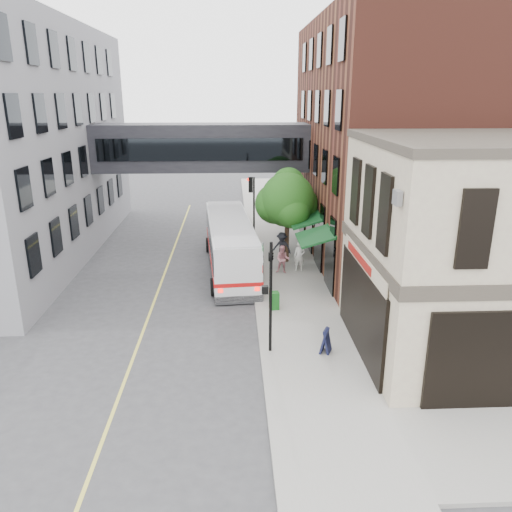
{
  "coord_description": "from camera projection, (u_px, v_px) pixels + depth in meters",
  "views": [
    {
      "loc": [
        -0.99,
        -15.65,
        9.89
      ],
      "look_at": [
        -0.04,
        4.6,
        3.26
      ],
      "focal_mm": 35.0,
      "sensor_mm": 36.0,
      "label": 1
    }
  ],
  "objects": [
    {
      "name": "ground",
      "position": [
        263.0,
        381.0,
        17.98
      ],
      "size": [
        120.0,
        120.0,
        0.0
      ],
      "primitive_type": "plane",
      "color": "#38383A",
      "rests_on": "ground"
    },
    {
      "name": "street_tree",
      "position": [
        287.0,
        200.0,
        29.41
      ],
      "size": [
        3.8,
        3.2,
        5.6
      ],
      "color": "#382619",
      "rests_on": "sidewalk_main"
    },
    {
      "name": "bus",
      "position": [
        230.0,
        243.0,
        28.95
      ],
      "size": [
        3.29,
        10.98,
        2.91
      ],
      "color": "silver",
      "rests_on": "ground"
    },
    {
      "name": "brick_building",
      "position": [
        412.0,
        143.0,
        30.48
      ],
      "size": [
        13.76,
        18.0,
        14.0
      ],
      "color": "#522319",
      "rests_on": "ground"
    },
    {
      "name": "street_sign_pole",
      "position": [
        263.0,
        267.0,
        24.04
      ],
      "size": [
        0.08,
        0.75,
        3.0
      ],
      "color": "gray",
      "rests_on": "sidewalk_main"
    },
    {
      "name": "newspaper_box",
      "position": [
        274.0,
        300.0,
        23.54
      ],
      "size": [
        0.48,
        0.44,
        0.85
      ],
      "primitive_type": "cube",
      "rotation": [
        0.0,
        0.0,
        0.15
      ],
      "color": "#135417",
      "rests_on": "sidewalk_main"
    },
    {
      "name": "sandwich_board",
      "position": [
        326.0,
        341.0,
        19.57
      ],
      "size": [
        0.55,
        0.65,
        0.98
      ],
      "primitive_type": "cube",
      "rotation": [
        0.0,
        0.0,
        -0.42
      ],
      "color": "black",
      "rests_on": "sidewalk_main"
    },
    {
      "name": "pedestrian_c",
      "position": [
        282.0,
        247.0,
        29.96
      ],
      "size": [
        1.38,
        1.19,
        1.85
      ],
      "primitive_type": "imported",
      "rotation": [
        0.0,
        0.0,
        -0.52
      ],
      "color": "#212229",
      "rests_on": "sidewalk_main"
    },
    {
      "name": "pedestrian_b",
      "position": [
        283.0,
        259.0,
        28.16
      ],
      "size": [
        0.9,
        0.77,
        1.61
      ],
      "primitive_type": "imported",
      "rotation": [
        0.0,
        0.0,
        -0.22
      ],
      "color": "pink",
      "rests_on": "sidewalk_main"
    },
    {
      "name": "traffic_signal_far",
      "position": [
        252.0,
        197.0,
        33.09
      ],
      "size": [
        0.53,
        0.28,
        4.5
      ],
      "color": "black",
      "rests_on": "sidewalk_main"
    },
    {
      "name": "sidewalk_main",
      "position": [
        281.0,
        257.0,
        31.33
      ],
      "size": [
        4.0,
        60.0,
        0.15
      ],
      "primitive_type": "cube",
      "color": "gray",
      "rests_on": "ground"
    },
    {
      "name": "corner_building",
      "position": [
        496.0,
        250.0,
        18.96
      ],
      "size": [
        10.19,
        8.12,
        8.45
      ],
      "color": "tan",
      "rests_on": "ground"
    },
    {
      "name": "lane_marking",
      "position": [
        161.0,
        283.0,
        27.25
      ],
      "size": [
        0.12,
        40.0,
        0.01
      ],
      "primitive_type": "cube",
      "color": "#D8CC4C",
      "rests_on": "ground"
    },
    {
      "name": "traffic_signal_near",
      "position": [
        270.0,
        284.0,
        18.96
      ],
      "size": [
        0.44,
        0.22,
        4.6
      ],
      "color": "black",
      "rests_on": "sidewalk_main"
    },
    {
      "name": "skyway_bridge",
      "position": [
        202.0,
        147.0,
        32.91
      ],
      "size": [
        14.0,
        3.18,
        3.0
      ],
      "color": "black",
      "rests_on": "ground"
    },
    {
      "name": "pedestrian_a",
      "position": [
        299.0,
        256.0,
        28.53
      ],
      "size": [
        0.69,
        0.52,
        1.72
      ],
      "primitive_type": "imported",
      "rotation": [
        0.0,
        0.0,
        -0.18
      ],
      "color": "silver",
      "rests_on": "sidewalk_main"
    }
  ]
}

